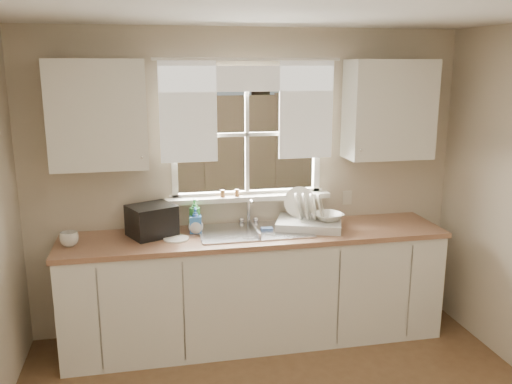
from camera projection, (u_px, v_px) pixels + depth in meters
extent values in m
cube|color=beige|center=(248.00, 259.00, 4.67)|extent=(3.60, 0.02, 1.15)
cube|color=beige|center=(247.00, 49.00, 4.26)|extent=(3.60, 0.02, 0.35)
cube|color=beige|center=(95.00, 139.00, 4.18)|extent=(1.20, 0.02, 1.00)
cube|color=beige|center=(384.00, 131.00, 4.65)|extent=(1.20, 0.02, 1.00)
cube|color=white|center=(247.00, 194.00, 4.55)|extent=(1.30, 0.06, 0.05)
cube|color=white|center=(247.00, 72.00, 4.32)|extent=(1.30, 0.06, 0.05)
cube|color=white|center=(173.00, 136.00, 4.32)|extent=(0.05, 0.06, 1.05)
cube|color=white|center=(317.00, 133.00, 4.56)|extent=(0.05, 0.06, 1.05)
cube|color=white|center=(247.00, 134.00, 4.44)|extent=(0.03, 0.04, 1.00)
cube|color=white|center=(247.00, 134.00, 4.44)|extent=(1.20, 0.04, 0.03)
cube|color=white|center=(248.00, 198.00, 4.50)|extent=(1.38, 0.14, 0.04)
cylinder|color=white|center=(249.00, 59.00, 4.22)|extent=(1.50, 0.02, 0.02)
cube|color=silver|center=(188.00, 112.00, 4.23)|extent=(0.45, 0.02, 0.80)
cube|color=silver|center=(306.00, 110.00, 4.42)|extent=(0.45, 0.02, 0.80)
cube|color=silver|center=(248.00, 79.00, 4.27)|extent=(1.40, 0.02, 0.20)
cube|color=white|center=(255.00, 289.00, 4.39)|extent=(3.00, 0.62, 0.87)
cube|color=#996A4C|center=(255.00, 235.00, 4.29)|extent=(3.04, 0.65, 0.04)
cube|color=white|center=(98.00, 115.00, 3.98)|extent=(0.70, 0.33, 0.80)
cube|color=white|center=(389.00, 109.00, 4.43)|extent=(0.70, 0.33, 0.80)
cube|color=beige|center=(347.00, 198.00, 4.71)|extent=(0.08, 0.01, 0.12)
cylinder|color=brown|center=(237.00, 193.00, 4.45)|extent=(0.04, 0.04, 0.06)
cylinder|color=brown|center=(223.00, 194.00, 4.43)|extent=(0.04, 0.04, 0.06)
cube|color=#335421|center=(195.00, 194.00, 9.57)|extent=(20.00, 10.00, 0.02)
cube|color=#8E6C4E|center=(207.00, 162.00, 7.45)|extent=(8.00, 0.10, 1.80)
cube|color=maroon|center=(124.00, 123.00, 10.51)|extent=(3.00, 3.00, 2.20)
cube|color=black|center=(121.00, 57.00, 10.22)|extent=(3.20, 3.20, 0.30)
cylinder|color=#423021|center=(261.00, 97.00, 10.42)|extent=(0.36, 0.36, 3.20)
cube|color=#B7B7BC|center=(254.00, 241.00, 4.33)|extent=(0.84, 0.46, 0.18)
cube|color=#B7B7BC|center=(254.00, 231.00, 4.31)|extent=(0.88, 0.50, 0.01)
cube|color=#B7B7BC|center=(254.00, 234.00, 4.32)|extent=(0.02, 0.41, 0.14)
cylinder|color=silver|center=(249.00, 210.00, 4.53)|extent=(0.03, 0.03, 0.22)
cylinder|color=silver|center=(250.00, 200.00, 4.42)|extent=(0.02, 0.18, 0.02)
sphere|color=silver|center=(242.00, 220.00, 4.53)|extent=(0.05, 0.05, 0.05)
sphere|color=silver|center=(256.00, 219.00, 4.56)|extent=(0.05, 0.05, 0.05)
cube|color=silver|center=(309.00, 224.00, 4.42)|extent=(0.62, 0.54, 0.07)
cylinder|color=white|center=(300.00, 202.00, 4.48)|extent=(0.27, 0.16, 0.25)
cylinder|color=white|center=(298.00, 206.00, 4.40)|extent=(0.14, 0.23, 0.22)
cylinder|color=white|center=(306.00, 206.00, 4.39)|extent=(0.14, 0.23, 0.22)
cylinder|color=white|center=(313.00, 207.00, 4.38)|extent=(0.14, 0.23, 0.22)
cylinder|color=white|center=(321.00, 207.00, 4.37)|extent=(0.14, 0.23, 0.22)
imported|color=silver|center=(328.00, 217.00, 4.38)|extent=(0.30, 0.30, 0.06)
imported|color=#2D8B32|center=(195.00, 215.00, 4.31)|extent=(0.13, 0.13, 0.26)
imported|color=#387BD4|center=(196.00, 220.00, 4.27)|extent=(0.10, 0.10, 0.21)
imported|color=beige|center=(196.00, 224.00, 4.26)|extent=(0.15, 0.15, 0.15)
cylinder|color=white|center=(176.00, 239.00, 4.12)|extent=(0.19, 0.19, 0.01)
imported|color=silver|center=(69.00, 239.00, 3.96)|extent=(0.18, 0.18, 0.11)
cube|color=black|center=(152.00, 221.00, 4.19)|extent=(0.42, 0.40, 0.24)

